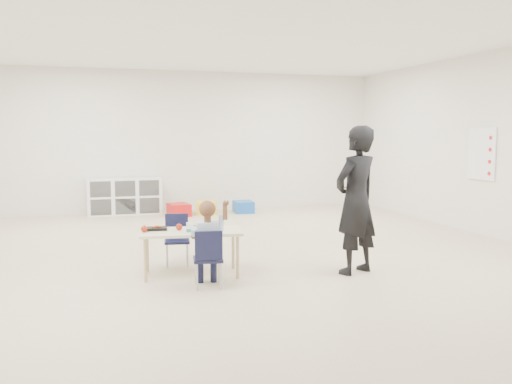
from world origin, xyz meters
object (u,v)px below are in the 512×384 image
object	(u,v)px
chair_near	(208,258)
cubby_shelf	(125,196)
table	(191,253)
adult	(356,200)
child	(208,241)

from	to	relation	value
chair_near	cubby_shelf	world-z (taller)	cubby_shelf
table	adult	distance (m)	1.92
child	adult	world-z (taller)	adult
chair_near	adult	bearing A→B (deg)	10.63
table	chair_near	world-z (taller)	chair_near
cubby_shelf	adult	distance (m)	5.76
table	child	xyz separation A→B (m)	(0.08, -0.51, 0.22)
cubby_shelf	adult	world-z (taller)	adult
adult	cubby_shelf	bearing A→B (deg)	-91.11
table	chair_near	bearing A→B (deg)	-73.11
child	adult	bearing A→B (deg)	10.63
table	cubby_shelf	distance (m)	4.88
child	cubby_shelf	size ratio (longest dim) A/B	0.68
table	cubby_shelf	xyz separation A→B (m)	(-0.46, 4.86, 0.09)
child	table	bearing A→B (deg)	106.89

